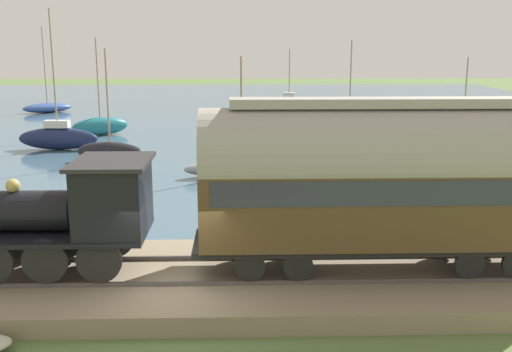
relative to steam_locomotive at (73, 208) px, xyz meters
The scene contains 15 objects.
ground_plane 3.72m from the steam_locomotive, 114.78° to the right, with size 200.00×200.00×0.00m, color #516B38.
harbor_water 43.17m from the steam_locomotive, ahead, with size 80.00×80.00×0.01m.
rail_embankment 3.35m from the steam_locomotive, 90.00° to the right, with size 5.45×56.00×0.62m.
steam_locomotive is the anchor object (origin of this frame).
passenger_coach 7.96m from the steam_locomotive, 90.00° to the right, with size 2.44×9.66×4.49m.
sailboat_white 47.51m from the steam_locomotive, 11.57° to the right, with size 1.72×4.10×5.94m.
sailboat_black 18.06m from the steam_locomotive, ahead, with size 2.01×4.10×6.20m.
sailboat_red 32.85m from the steam_locomotive, 22.87° to the right, with size 2.45×4.17×6.70m.
sailboat_blue 45.01m from the steam_locomotive, 18.06° to the left, with size 3.98×4.80×7.97m.
sailboat_navy 23.10m from the steam_locomotive, 17.41° to the left, with size 1.32×4.96×8.52m.
sailboat_gray 15.14m from the steam_locomotive, 17.13° to the right, with size 3.03×6.01×5.84m.
sailboat_yellow 35.51m from the steam_locomotive, 36.23° to the right, with size 4.41×5.78×5.48m.
sailboat_teal 28.51m from the steam_locomotive, 11.38° to the left, with size 2.95×4.02×6.88m.
rowboat_near_shore 17.26m from the steam_locomotive, 53.08° to the right, with size 1.98×1.79×0.48m.
rowboat_far_out 13.92m from the steam_locomotive, 71.86° to the right, with size 1.87×2.03×0.44m.
Camera 1 is at (-13.80, -1.61, 6.44)m, focal length 42.00 mm.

